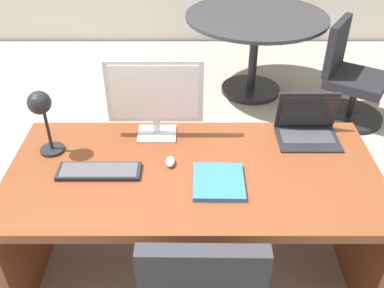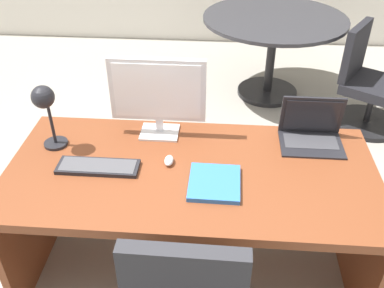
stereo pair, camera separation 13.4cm
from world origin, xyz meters
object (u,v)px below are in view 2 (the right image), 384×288
at_px(monitor, 158,93).
at_px(mouse, 169,161).
at_px(laptop, 311,128).
at_px(meeting_chair_near, 367,89).
at_px(desk, 192,193).
at_px(book, 214,183).
at_px(keyboard, 98,167).
at_px(desk_lamp, 45,105).
at_px(meeting_table, 273,37).

bearing_deg(monitor, mouse, -72.47).
xyz_separation_m(laptop, meeting_chair_near, (0.72, 1.37, -0.46)).
xyz_separation_m(monitor, mouse, (0.08, -0.26, -0.23)).
bearing_deg(laptop, mouse, -159.48).
relative_size(desk, laptop, 5.58).
height_order(monitor, book, monitor).
bearing_deg(laptop, keyboard, -162.31).
relative_size(mouse, meeting_chair_near, 0.09).
distance_m(desk, desk_lamp, 0.83).
bearing_deg(meeting_chair_near, desk_lamp, -142.69).
xyz_separation_m(laptop, meeting_table, (-0.03, 1.84, -0.22)).
relative_size(laptop, desk_lamp, 0.91).
relative_size(monitor, meeting_table, 0.38).
height_order(desk, book, book).
bearing_deg(meeting_table, laptop, -88.96).
xyz_separation_m(desk, laptop, (0.60, 0.26, 0.25)).
distance_m(mouse, desk_lamp, 0.65).
bearing_deg(desk_lamp, desk, -6.86).
bearing_deg(monitor, desk_lamp, -161.93).
bearing_deg(monitor, meeting_table, 67.76).
height_order(keyboard, meeting_table, meeting_table).
xyz_separation_m(mouse, book, (0.22, -0.14, -0.01)).
bearing_deg(monitor, meeting_chair_near, 42.32).
bearing_deg(desk, meeting_chair_near, 51.01).
bearing_deg(book, desk, 127.95).
relative_size(laptop, meeting_chair_near, 0.38).
xyz_separation_m(mouse, desk_lamp, (-0.60, 0.09, 0.23)).
height_order(desk_lamp, meeting_table, desk_lamp).
distance_m(mouse, meeting_chair_near, 2.21).
xyz_separation_m(laptop, book, (-0.48, -0.41, -0.06)).
distance_m(monitor, desk_lamp, 0.54).
bearing_deg(desk_lamp, monitor, 18.07).
xyz_separation_m(monitor, desk_lamp, (-0.52, -0.17, 0.01)).
xyz_separation_m(desk, monitor, (-0.19, 0.25, 0.43)).
bearing_deg(book, monitor, 127.47).
bearing_deg(mouse, desk_lamp, 171.62).
distance_m(keyboard, desk_lamp, 0.39).
bearing_deg(meeting_table, mouse, -107.77).
distance_m(keyboard, book, 0.56).
relative_size(desk, mouse, 22.87).
relative_size(monitor, desk_lamp, 1.39).
height_order(desk, meeting_table, meeting_table).
height_order(monitor, mouse, monitor).
xyz_separation_m(monitor, book, (0.31, -0.40, -0.23)).
relative_size(mouse, desk_lamp, 0.22).
distance_m(monitor, book, 0.55).
height_order(meeting_table, meeting_chair_near, meeting_chair_near).
height_order(desk_lamp, book, desk_lamp).
height_order(keyboard, book, book).
height_order(desk, desk_lamp, desk_lamp).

